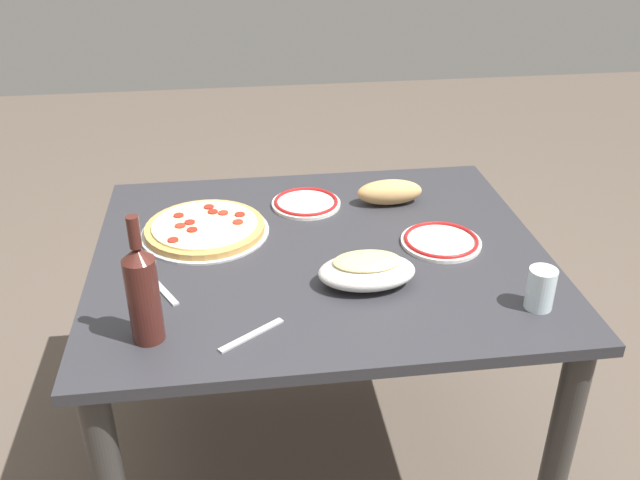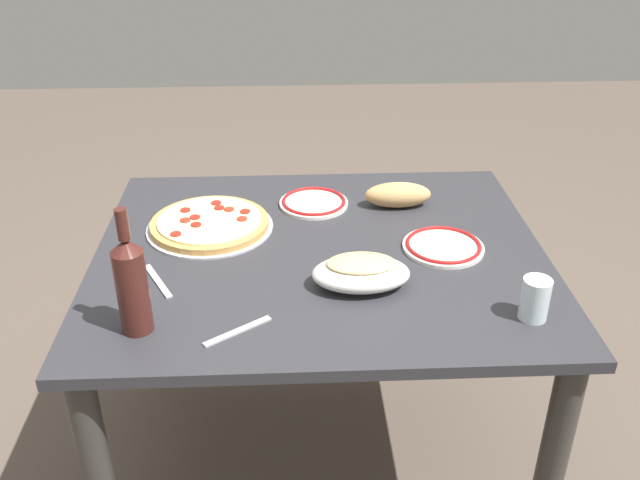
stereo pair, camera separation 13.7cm
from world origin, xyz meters
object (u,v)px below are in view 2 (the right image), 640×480
at_px(dining_table, 320,287).
at_px(pepperoni_pizza, 210,224).
at_px(baked_pasta_dish, 361,272).
at_px(bread_loaf, 398,195).
at_px(wine_bottle, 132,283).
at_px(water_glass, 535,299).
at_px(side_plate_near, 443,246).
at_px(side_plate_far, 314,202).

height_order(dining_table, pepperoni_pizza, pepperoni_pizza).
distance_m(pepperoni_pizza, baked_pasta_dish, 0.51).
bearing_deg(bread_loaf, wine_bottle, 41.38).
bearing_deg(water_glass, side_plate_near, -66.69).
bearing_deg(side_plate_far, baked_pasta_dish, 102.05).
distance_m(wine_bottle, bread_loaf, 0.89).
height_order(water_glass, side_plate_far, water_glass).
distance_m(dining_table, side_plate_far, 0.30).
bearing_deg(side_plate_near, baked_pasta_dish, 35.64).
xyz_separation_m(pepperoni_pizza, water_glass, (-0.77, 0.47, 0.04)).
xyz_separation_m(pepperoni_pizza, side_plate_near, (-0.64, 0.15, -0.01)).
relative_size(dining_table, pepperoni_pizza, 3.36).
bearing_deg(pepperoni_pizza, side_plate_near, 167.01).
height_order(baked_pasta_dish, side_plate_near, baked_pasta_dish).
relative_size(pepperoni_pizza, water_glass, 3.51).
relative_size(dining_table, bread_loaf, 6.04).
xyz_separation_m(dining_table, baked_pasta_dish, (-0.09, 0.18, 0.16)).
height_order(pepperoni_pizza, bread_loaf, bread_loaf).
xyz_separation_m(baked_pasta_dish, side_plate_near, (-0.24, -0.17, -0.03)).
xyz_separation_m(baked_pasta_dish, wine_bottle, (0.51, 0.15, 0.08)).
height_order(baked_pasta_dish, water_glass, water_glass).
bearing_deg(side_plate_far, pepperoni_pizza, 24.43).
height_order(dining_table, side_plate_near, side_plate_near).
relative_size(baked_pasta_dish, water_glass, 2.37).
bearing_deg(side_plate_far, wine_bottle, 55.62).
height_order(wine_bottle, water_glass, wine_bottle).
height_order(dining_table, baked_pasta_dish, baked_pasta_dish).
relative_size(pepperoni_pizza, baked_pasta_dish, 1.48).
relative_size(pepperoni_pizza, side_plate_near, 1.63).
height_order(wine_bottle, side_plate_far, wine_bottle).
bearing_deg(water_glass, wine_bottle, 0.13).
relative_size(pepperoni_pizza, wine_bottle, 1.19).
xyz_separation_m(side_plate_far, bread_loaf, (-0.25, 0.02, 0.03)).
distance_m(dining_table, pepperoni_pizza, 0.36).
bearing_deg(side_plate_near, bread_loaf, -71.96).
distance_m(baked_pasta_dish, side_plate_far, 0.47).
distance_m(side_plate_far, bread_loaf, 0.25).
relative_size(baked_pasta_dish, side_plate_near, 1.10).
bearing_deg(dining_table, pepperoni_pizza, -24.05).
xyz_separation_m(water_glass, bread_loaf, (0.22, -0.58, -0.01)).
bearing_deg(bread_loaf, side_plate_near, 108.04).
distance_m(pepperoni_pizza, wine_bottle, 0.50).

